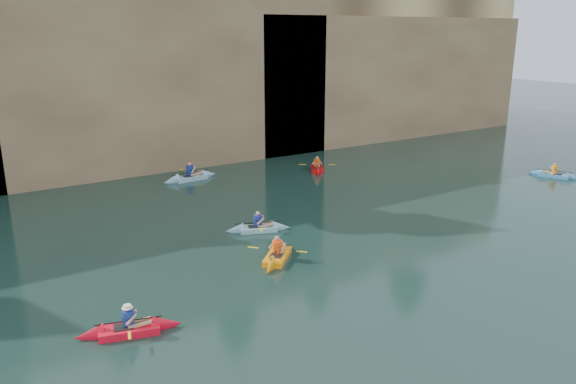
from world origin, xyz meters
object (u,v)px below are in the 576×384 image
kayaker_orange (277,256)px  kayaker_ltblue_near (258,228)px  main_kayaker (129,329)px  kayaker_red_far (317,168)px

kayaker_orange → kayaker_ltblue_near: size_ratio=0.94×
main_kayaker → kayaker_red_far: bearing=54.7°
main_kayaker → kayaker_ltblue_near: 9.23m
main_kayaker → kayaker_red_far: 20.61m
kayaker_orange → kayaker_ltblue_near: bearing=28.9°
kayaker_orange → kayaker_red_far: 14.29m
main_kayaker → kayaker_ltblue_near: main_kayaker is taller
kayaker_ltblue_near → kayaker_red_far: bearing=62.9°
kayaker_red_far → kayaker_ltblue_near: bearing=164.4°
kayaker_ltblue_near → kayaker_red_far: kayaker_red_far is taller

